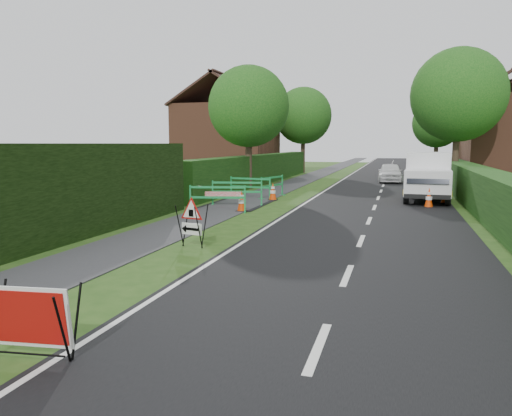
# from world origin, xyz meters

# --- Properties ---
(ground) EXTENTS (120.00, 120.00, 0.00)m
(ground) POSITION_xyz_m (0.00, 0.00, 0.00)
(ground) COLOR #234714
(ground) RESTS_ON ground
(road_surface) EXTENTS (6.00, 90.00, 0.02)m
(road_surface) POSITION_xyz_m (2.50, 35.00, 0.00)
(road_surface) COLOR black
(road_surface) RESTS_ON ground
(footpath) EXTENTS (2.00, 90.00, 0.02)m
(footpath) POSITION_xyz_m (-3.00, 35.00, 0.01)
(footpath) COLOR #2D2D30
(footpath) RESTS_ON ground
(hedge_west_far) EXTENTS (1.00, 24.00, 1.80)m
(hedge_west_far) POSITION_xyz_m (-5.00, 22.00, 0.00)
(hedge_west_far) COLOR #14380F
(hedge_west_far) RESTS_ON ground
(hedge_east) EXTENTS (1.20, 50.00, 1.50)m
(hedge_east) POSITION_xyz_m (6.50, 16.00, 0.00)
(hedge_east) COLOR #14380F
(hedge_east) RESTS_ON ground
(house_west) EXTENTS (7.50, 7.40, 7.88)m
(house_west) POSITION_xyz_m (-10.00, 30.00, 2.90)
(house_west) COLOR brown
(house_west) RESTS_ON ground
(house_east_b) EXTENTS (7.50, 7.40, 7.88)m
(house_east_b) POSITION_xyz_m (12.00, 42.00, 2.90)
(house_east_b) COLOR brown
(house_east_b) RESTS_ON ground
(tree_nw) EXTENTS (4.40, 4.40, 6.70)m
(tree_nw) POSITION_xyz_m (-4.60, 18.00, 4.48)
(tree_nw) COLOR #2D2116
(tree_nw) RESTS_ON ground
(tree_ne) EXTENTS (5.20, 5.20, 7.79)m
(tree_ne) POSITION_xyz_m (6.40, 22.00, 5.17)
(tree_ne) COLOR #2D2116
(tree_ne) RESTS_ON ground
(tree_fw) EXTENTS (4.80, 4.80, 7.24)m
(tree_fw) POSITION_xyz_m (-4.60, 34.00, 4.83)
(tree_fw) COLOR #2D2116
(tree_fw) RESTS_ON ground
(tree_fe) EXTENTS (4.20, 4.20, 6.33)m
(tree_fe) POSITION_xyz_m (6.40, 38.00, 4.22)
(tree_fe) COLOR #2D2116
(tree_fe) RESTS_ON ground
(red_rect_sign) EXTENTS (1.08, 0.73, 0.87)m
(red_rect_sign) POSITION_xyz_m (-0.66, -3.74, 0.50)
(red_rect_sign) COLOR black
(red_rect_sign) RESTS_ON ground
(triangle_sign) EXTENTS (0.84, 0.84, 1.03)m
(triangle_sign) POSITION_xyz_m (-1.39, 2.58, 0.72)
(triangle_sign) COLOR black
(triangle_sign) RESTS_ON ground
(works_van) EXTENTS (2.05, 4.70, 2.10)m
(works_van) POSITION_xyz_m (4.59, 14.64, 1.11)
(works_van) COLOR silver
(works_van) RESTS_ON ground
(traffic_cone_0) EXTENTS (0.38, 0.38, 0.79)m
(traffic_cone_0) POSITION_xyz_m (4.54, 12.16, 0.39)
(traffic_cone_0) COLOR black
(traffic_cone_0) RESTS_ON ground
(traffic_cone_1) EXTENTS (0.38, 0.38, 0.79)m
(traffic_cone_1) POSITION_xyz_m (5.27, 13.83, 0.39)
(traffic_cone_1) COLOR black
(traffic_cone_1) RESTS_ON ground
(traffic_cone_2) EXTENTS (0.38, 0.38, 0.79)m
(traffic_cone_2) POSITION_xyz_m (4.65, 15.71, 0.39)
(traffic_cone_2) COLOR black
(traffic_cone_2) RESTS_ON ground
(traffic_cone_3) EXTENTS (0.38, 0.38, 0.79)m
(traffic_cone_3) POSITION_xyz_m (-2.16, 9.07, 0.39)
(traffic_cone_3) COLOR black
(traffic_cone_3) RESTS_ON ground
(traffic_cone_4) EXTENTS (0.38, 0.38, 0.79)m
(traffic_cone_4) POSITION_xyz_m (-1.95, 12.93, 0.39)
(traffic_cone_4) COLOR black
(traffic_cone_4) RESTS_ON ground
(ped_barrier_0) EXTENTS (2.09, 0.79, 1.00)m
(ped_barrier_0) POSITION_xyz_m (-2.94, 8.61, 0.63)
(ped_barrier_0) COLOR #198C42
(ped_barrier_0) RESTS_ON ground
(ped_barrier_1) EXTENTS (2.09, 0.75, 1.00)m
(ped_barrier_1) POSITION_xyz_m (-2.94, 10.86, 0.63)
(ped_barrier_1) COLOR #198C42
(ped_barrier_1) RESTS_ON ground
(ped_barrier_2) EXTENTS (2.09, 0.79, 1.00)m
(ped_barrier_2) POSITION_xyz_m (-3.07, 13.17, 0.63)
(ped_barrier_2) COLOR #198C42
(ped_barrier_2) RESTS_ON ground
(ped_barrier_3) EXTENTS (0.86, 2.08, 1.00)m
(ped_barrier_3) POSITION_xyz_m (-2.30, 14.19, 0.63)
(ped_barrier_3) COLOR #198C42
(ped_barrier_3) RESTS_ON ground
(redwhite_plank) EXTENTS (1.48, 0.35, 0.25)m
(redwhite_plank) POSITION_xyz_m (-3.39, 10.49, 0.00)
(redwhite_plank) COLOR red
(redwhite_plank) RESTS_ON ground
(litter_can) EXTENTS (0.12, 0.07, 0.07)m
(litter_can) POSITION_xyz_m (-1.26, -3.34, 0.00)
(litter_can) COLOR #BF7F4C
(litter_can) RESTS_ON ground
(hatchback_car) EXTENTS (1.66, 3.74, 1.25)m
(hatchback_car) POSITION_xyz_m (2.82, 25.06, 0.63)
(hatchback_car) COLOR white
(hatchback_car) RESTS_ON ground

